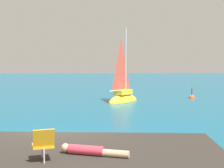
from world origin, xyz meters
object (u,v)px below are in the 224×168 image
Objects in this scene: sailboat_near at (123,97)px; person_sunbather at (91,151)px; marker_buoy at (192,98)px; beach_chair at (43,143)px.

sailboat_near is 3.71× the size of person_sunbather.
marker_buoy is at bearing 84.03° from person_sunbather.
sailboat_near is at bearing -26.33° from beach_chair.
person_sunbather reaches higher than marker_buoy.
beach_chair reaches higher than person_sunbather.
sailboat_near reaches higher than marker_buoy.
person_sunbather is at bearing -146.07° from sailboat_near.
beach_chair is 0.71× the size of marker_buoy.
sailboat_near is 5.64× the size of marker_buoy.
sailboat_near is at bearing -157.96° from marker_buoy.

